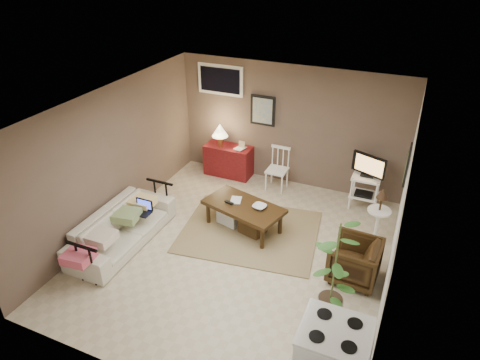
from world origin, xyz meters
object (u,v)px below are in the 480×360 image
at_px(coffee_table, 243,215).
at_px(potted_plant, 335,269).
at_px(armchair, 354,259).
at_px(side_table, 380,209).
at_px(sofa, 121,223).
at_px(stove, 331,360).
at_px(red_console, 228,158).
at_px(spindle_chair, 277,170).
at_px(tv_stand, 366,180).

xyz_separation_m(coffee_table, potted_plant, (1.81, -1.36, 0.52)).
bearing_deg(armchair, potted_plant, -6.68).
height_order(side_table, armchair, side_table).
bearing_deg(potted_plant, side_table, 80.72).
bearing_deg(side_table, sofa, -155.77).
distance_m(side_table, stove, 2.96).
bearing_deg(red_console, armchair, -35.71).
height_order(coffee_table, red_console, red_console).
xyz_separation_m(spindle_chair, tv_stand, (1.69, -0.02, 0.16)).
relative_size(side_table, stove, 1.06).
relative_size(coffee_table, stove, 1.57).
bearing_deg(tv_stand, stove, -85.96).
xyz_separation_m(coffee_table, red_console, (-1.06, 1.67, 0.11)).
xyz_separation_m(side_table, stove, (-0.08, -2.96, -0.15)).
relative_size(sofa, spindle_chair, 2.35).
distance_m(armchair, potted_plant, 0.99).
bearing_deg(potted_plant, stove, -77.33).
xyz_separation_m(red_console, armchair, (3.01, -2.16, -0.04)).
relative_size(side_table, potted_plant, 0.65).
bearing_deg(tv_stand, sofa, -142.08).
bearing_deg(stove, spindle_chair, 116.56).
bearing_deg(coffee_table, red_console, 122.46).
relative_size(tv_stand, side_table, 1.07).
relative_size(armchair, potted_plant, 0.46).
height_order(coffee_table, stove, stove).
bearing_deg(spindle_chair, red_console, 173.34).
bearing_deg(coffee_table, sofa, -145.18).
distance_m(tv_stand, stove, 3.93).
bearing_deg(tv_stand, coffee_table, -139.42).
bearing_deg(coffee_table, side_table, 14.61).
bearing_deg(sofa, potted_plant, -93.74).
distance_m(sofa, side_table, 4.13).
distance_m(spindle_chair, stove, 4.40).
distance_m(coffee_table, spindle_chair, 1.54).
distance_m(spindle_chair, armchair, 2.77).
relative_size(red_console, tv_stand, 1.06).
height_order(coffee_table, spindle_chair, spindle_chair).
distance_m(coffee_table, tv_stand, 2.34).
height_order(tv_stand, armchair, tv_stand).
bearing_deg(red_console, stove, -52.69).
xyz_separation_m(red_console, potted_plant, (2.87, -3.03, 0.42)).
relative_size(potted_plant, stove, 1.62).
bearing_deg(side_table, stove, -91.54).
height_order(spindle_chair, stove, stove).
relative_size(coffee_table, side_table, 1.48).
distance_m(red_console, tv_stand, 2.83).
relative_size(tv_stand, stove, 1.14).
bearing_deg(armchair, side_table, 173.54).
distance_m(sofa, red_console, 2.86).
bearing_deg(spindle_chair, stove, -63.44).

